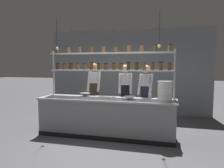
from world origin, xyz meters
The scene contains 13 objects.
ground_plane centered at (0.00, 0.00, 0.00)m, with size 40.00×40.00×0.00m, color #4C4C51.
back_wall centered at (0.00, 2.63, 1.47)m, with size 5.70×0.12×2.94m, color gray.
prep_counter centered at (0.00, 0.00, 0.46)m, with size 3.30×0.76×0.92m.
spice_shelf_unit centered at (0.00, 0.33, 1.76)m, with size 3.18×0.28×2.21m.
chef_left centered at (-0.56, 0.75, 1.03)m, with size 0.37×0.31×1.76m.
chef_center centered at (0.33, 0.70, 1.00)m, with size 0.39×0.32×1.73m.
chef_right centered at (0.88, 0.60, 0.99)m, with size 0.40×0.33×1.71m.
container_stack centered at (1.37, -0.09, 1.15)m, with size 0.33×0.33×0.45m.
cutting_board centered at (-0.03, 0.08, 0.93)m, with size 0.40×0.26×0.02m.
prep_bowl_near_left centered at (-0.64, 0.23, 0.96)m, with size 0.27×0.27×0.07m.
prep_bowl_center_front centered at (0.58, -0.06, 0.96)m, with size 0.28×0.28×0.08m.
serving_cup_front centered at (1.02, 0.19, 0.97)m, with size 0.08×0.08×0.11m.
pendant_light_row centered at (-0.03, 0.00, 2.18)m, with size 2.57×0.07×0.79m.
Camera 1 is at (1.45, -4.97, 1.73)m, focal length 35.00 mm.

